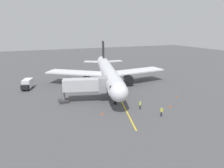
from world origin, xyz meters
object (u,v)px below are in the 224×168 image
ground_crew_marshaller (162,112)px  safety_cone_nose_right (102,114)px  jet_bridge (89,85)px  safety_cone_nose_left (177,96)px  ground_crew_wing_walker (140,105)px  baggage_cart_portside (67,80)px  safety_cone_wing_starboard (69,100)px  airplane (108,73)px  box_truck_near_nose (27,84)px  safety_cone_wing_port (170,106)px

ground_crew_marshaller → safety_cone_nose_right: (9.79, -4.88, -0.61)m
jet_bridge → safety_cone_nose_left: jet_bridge is taller
jet_bridge → ground_crew_wing_walker: 11.90m
ground_crew_marshaller → ground_crew_wing_walker: size_ratio=1.00×
jet_bridge → baggage_cart_portside: (1.12, -19.11, -3.11)m
safety_cone_wing_starboard → safety_cone_nose_right: bearing=112.9°
ground_crew_wing_walker → airplane: bearing=-91.0°
airplane → baggage_cart_portside: airplane is taller
box_truck_near_nose → baggage_cart_portside: bearing=-162.8°
ground_crew_wing_walker → baggage_cart_portside: size_ratio=0.60×
airplane → box_truck_near_nose: airplane is taller
ground_crew_wing_walker → box_truck_near_nose: box_truck_near_nose is taller
airplane → safety_cone_wing_port: airplane is taller
baggage_cart_portside → ground_crew_marshaller: bearing=108.7°
ground_crew_marshaller → safety_cone_wing_starboard: 20.26m
airplane → baggage_cart_portside: size_ratio=13.93×
ground_crew_wing_walker → safety_cone_nose_left: (-11.93, -3.24, -0.61)m
box_truck_near_nose → safety_cone_nose_right: size_ratio=9.07×
airplane → ground_crew_marshaller: size_ratio=23.19×
safety_cone_wing_starboard → baggage_cart_portside: bearing=-100.1°
box_truck_near_nose → ground_crew_wing_walker: bearing=130.1°
baggage_cart_portside → jet_bridge: bearing=93.4°
jet_bridge → ground_crew_marshaller: jet_bridge is taller
box_truck_near_nose → safety_cone_wing_starboard: (-8.11, 13.94, -1.11)m
airplane → box_truck_near_nose: (20.55, -6.23, -2.62)m
ground_crew_wing_walker → safety_cone_nose_left: ground_crew_wing_walker is taller
safety_cone_nose_right → safety_cone_wing_port: bearing=173.0°
ground_crew_wing_walker → box_truck_near_nose: bearing=-49.9°
airplane → safety_cone_wing_port: size_ratio=72.09×
jet_bridge → safety_cone_nose_right: jet_bridge is taller
airplane → box_truck_near_nose: size_ratio=7.95×
jet_bridge → box_truck_near_nose: bearing=-51.7°
safety_cone_wing_port → safety_cone_wing_starboard: 21.72m
baggage_cart_portside → safety_cone_nose_right: 27.26m
box_truck_near_nose → ground_crew_marshaller: bearing=127.6°
safety_cone_wing_starboard → ground_crew_wing_walker: bearing=140.2°
safety_cone_nose_right → ground_crew_wing_walker: bearing=177.9°
safety_cone_nose_right → jet_bridge: bearing=-90.5°
jet_bridge → safety_cone_wing_starboard: bearing=-21.9°
ground_crew_marshaller → safety_cone_nose_right: 10.96m
safety_cone_nose_left → baggage_cart_portside: bearing=-49.2°
ground_crew_wing_walker → safety_cone_nose_right: (7.97, -0.30, -0.61)m
ground_crew_wing_walker → safety_cone_wing_starboard: bearing=-39.8°
airplane → safety_cone_nose_left: (-11.61, 14.58, -3.73)m
ground_crew_marshaller → safety_cone_nose_left: 12.80m
safety_cone_wing_starboard → ground_crew_marshaller: bearing=133.5°
box_truck_near_nose → safety_cone_wing_starboard: size_ratio=9.07×
ground_crew_marshaller → safety_cone_nose_left: (-10.11, -7.82, -0.61)m
ground_crew_wing_walker → baggage_cart_portside: (9.02, -27.53, -0.23)m
ground_crew_wing_walker → safety_cone_nose_right: size_ratio=3.11×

